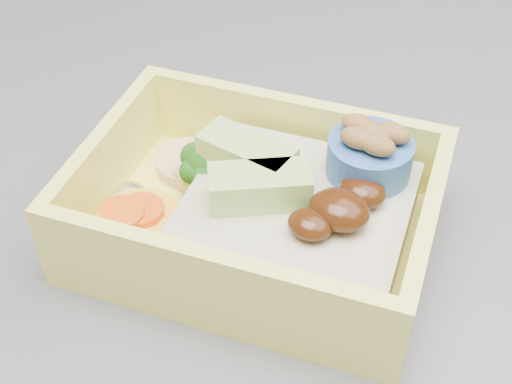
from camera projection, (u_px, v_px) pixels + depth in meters
The scene contains 1 object.
bento_box at pixel (267, 209), 0.40m from camera, with size 0.22×0.17×0.07m.
Camera 1 is at (-0.05, -0.45, 1.22)m, focal length 50.00 mm.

